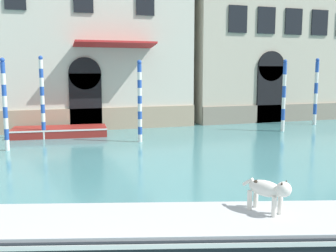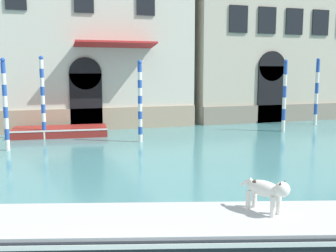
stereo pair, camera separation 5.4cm
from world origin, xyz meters
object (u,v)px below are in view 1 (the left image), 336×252
at_px(mooring_pole_0, 316,91).
at_px(mooring_pole_2, 5,104).
at_px(boat_moored_near_palazzo, 60,131).
at_px(mooring_pole_1, 284,95).
at_px(dog_on_deck, 269,190).
at_px(boat_foreground, 151,235).
at_px(mooring_pole_4, 42,98).
at_px(mooring_pole_3, 140,101).

relative_size(mooring_pole_0, mooring_pole_2, 1.06).
distance_m(boat_moored_near_palazzo, mooring_pole_1, 12.01).
height_order(dog_on_deck, mooring_pole_0, mooring_pole_0).
distance_m(dog_on_deck, boat_moored_near_palazzo, 14.70).
xyz_separation_m(mooring_pole_0, mooring_pole_2, (-17.40, -2.68, -0.11)).
height_order(mooring_pole_0, mooring_pole_2, mooring_pole_0).
distance_m(boat_foreground, mooring_pole_4, 13.43).
height_order(mooring_pole_2, mooring_pole_3, mooring_pole_2).
distance_m(dog_on_deck, mooring_pole_2, 12.50).
bearing_deg(mooring_pole_1, mooring_pole_3, -174.83).
distance_m(mooring_pole_1, mooring_pole_4, 12.57).
bearing_deg(boat_foreground, mooring_pole_4, 113.49).
xyz_separation_m(mooring_pole_2, mooring_pole_3, (5.75, 0.22, -0.02)).
bearing_deg(mooring_pole_0, boat_foreground, -136.35).
xyz_separation_m(boat_foreground, mooring_pole_4, (-1.75, 13.22, 1.65)).
xyz_separation_m(dog_on_deck, mooring_pole_2, (-5.37, 11.26, 0.80)).
height_order(mooring_pole_0, mooring_pole_1, mooring_pole_0).
xyz_separation_m(dog_on_deck, mooring_pole_3, (0.38, 11.48, 0.78)).
bearing_deg(boat_moored_near_palazzo, mooring_pole_2, -121.14).
relative_size(boat_moored_near_palazzo, mooring_pole_3, 1.26).
bearing_deg(mooring_pole_4, boat_foreground, -82.46).
height_order(boat_moored_near_palazzo, mooring_pole_4, mooring_pole_4).
relative_size(boat_moored_near_palazzo, mooring_pole_4, 1.19).
distance_m(mooring_pole_0, mooring_pole_1, 3.84).
xyz_separation_m(mooring_pole_0, mooring_pole_4, (-15.92, -0.30, -0.02)).
height_order(mooring_pole_1, mooring_pole_4, mooring_pole_4).
bearing_deg(mooring_pole_2, mooring_pole_3, 2.23).
bearing_deg(mooring_pole_0, mooring_pole_3, -168.08).
bearing_deg(mooring_pole_3, mooring_pole_4, 153.13).
height_order(boat_moored_near_palazzo, mooring_pole_2, mooring_pole_2).
height_order(boat_foreground, boat_moored_near_palazzo, boat_foreground).
bearing_deg(boat_moored_near_palazzo, dog_on_deck, -72.51).
height_order(boat_foreground, mooring_pole_4, mooring_pole_4).
bearing_deg(mooring_pole_4, dog_on_deck, -74.09).
bearing_deg(mooring_pole_0, mooring_pole_2, -171.23).
relative_size(boat_foreground, mooring_pole_3, 2.13).
bearing_deg(dog_on_deck, boat_foreground, -127.10).
height_order(boat_moored_near_palazzo, mooring_pole_0, mooring_pole_0).
height_order(dog_on_deck, mooring_pole_3, mooring_pole_3).
bearing_deg(mooring_pole_3, mooring_pole_1, 5.17).
distance_m(boat_moored_near_palazzo, mooring_pole_0, 15.23).
bearing_deg(mooring_pole_2, mooring_pole_1, 3.96).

